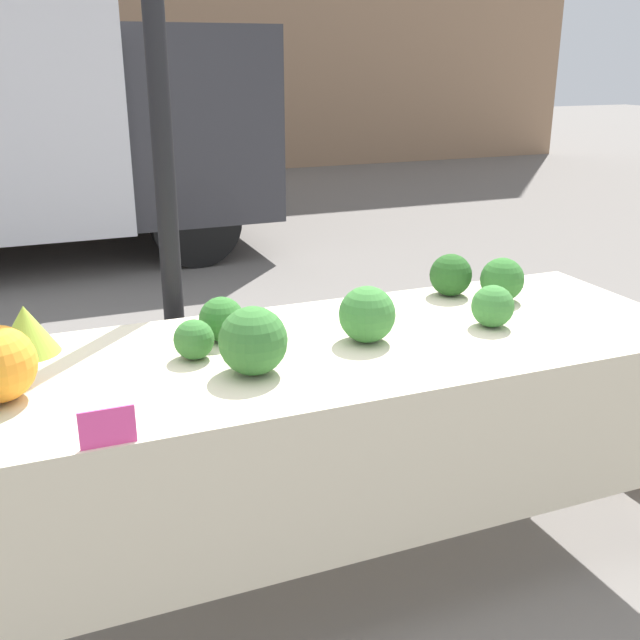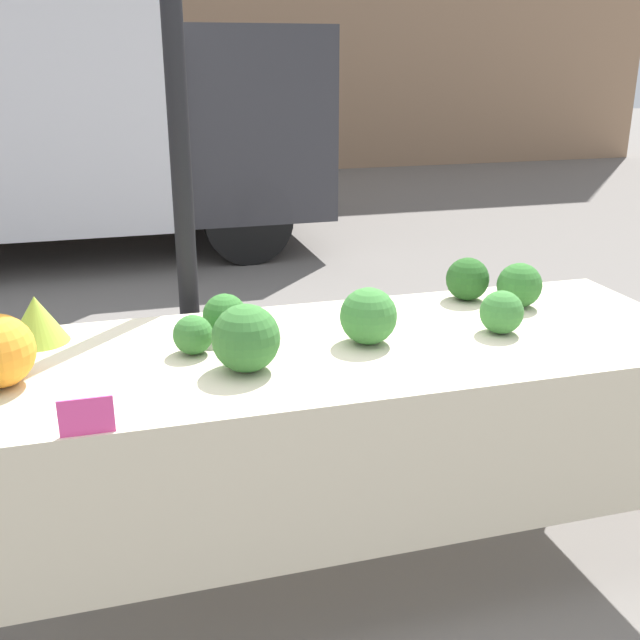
# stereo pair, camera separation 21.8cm
# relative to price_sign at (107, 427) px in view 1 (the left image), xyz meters

# --- Properties ---
(ground_plane) EXTENTS (40.00, 40.00, 0.00)m
(ground_plane) POSITION_rel_price_sign_xyz_m (0.66, 0.39, -0.85)
(ground_plane) COLOR slate
(tent_pole) EXTENTS (0.07, 0.07, 2.68)m
(tent_pole) POSITION_rel_price_sign_xyz_m (0.34, 0.96, 0.49)
(tent_pole) COLOR black
(tent_pole) RESTS_ON ground_plane
(market_table) EXTENTS (2.36, 0.80, 0.80)m
(market_table) POSITION_rel_price_sign_xyz_m (0.66, 0.32, -0.14)
(market_table) COLOR beige
(market_table) RESTS_ON ground_plane
(romanesco_head) EXTENTS (0.18, 0.18, 0.14)m
(romanesco_head) POSITION_rel_price_sign_xyz_m (-0.14, 0.65, 0.03)
(romanesco_head) COLOR #93B238
(romanesco_head) RESTS_ON market_table
(broccoli_head_1) EXTENTS (0.15, 0.15, 0.15)m
(broccoli_head_1) POSITION_rel_price_sign_xyz_m (1.41, 0.55, 0.03)
(broccoli_head_1) COLOR #2D6628
(broccoli_head_1) RESTS_ON market_table
(broccoli_head_2) EXTENTS (0.11, 0.11, 0.11)m
(broccoli_head_2) POSITION_rel_price_sign_xyz_m (0.29, 0.43, 0.01)
(broccoli_head_2) COLOR #336B2D
(broccoli_head_2) RESTS_ON market_table
(broccoli_head_3) EXTENTS (0.15, 0.15, 0.15)m
(broccoli_head_3) POSITION_rel_price_sign_xyz_m (1.27, 0.67, 0.03)
(broccoli_head_3) COLOR #23511E
(broccoli_head_3) RESTS_ON market_table
(broccoli_head_4) EXTENTS (0.19, 0.19, 0.19)m
(broccoli_head_4) POSITION_rel_price_sign_xyz_m (0.41, 0.26, 0.05)
(broccoli_head_4) COLOR #336B2D
(broccoli_head_4) RESTS_ON market_table
(broccoli_head_5) EXTENTS (0.13, 0.13, 0.13)m
(broccoli_head_5) POSITION_rel_price_sign_xyz_m (1.22, 0.34, 0.02)
(broccoli_head_5) COLOR #387533
(broccoli_head_5) RESTS_ON market_table
(broccoli_head_6) EXTENTS (0.17, 0.17, 0.17)m
(broccoli_head_6) POSITION_rel_price_sign_xyz_m (0.80, 0.37, 0.04)
(broccoli_head_6) COLOR #387533
(broccoli_head_6) RESTS_ON market_table
(broccoli_head_7) EXTENTS (0.13, 0.13, 0.13)m
(broccoli_head_7) POSITION_rel_price_sign_xyz_m (0.40, 0.54, 0.02)
(broccoli_head_7) COLOR #2D6628
(broccoli_head_7) RESTS_ON market_table
(price_sign) EXTENTS (0.12, 0.01, 0.09)m
(price_sign) POSITION_rel_price_sign_xyz_m (0.00, 0.00, 0.00)
(price_sign) COLOR #EF4793
(price_sign) RESTS_ON market_table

